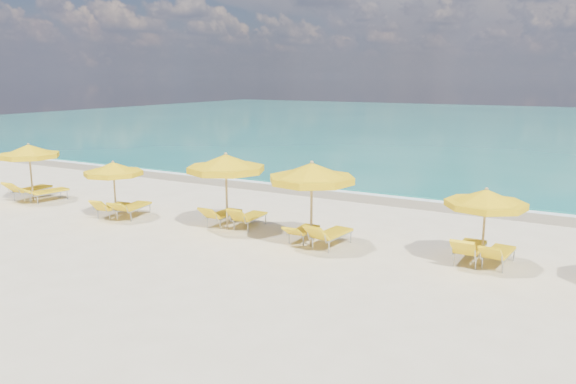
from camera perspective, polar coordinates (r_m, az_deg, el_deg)
The scene contains 20 objects.
ground_plane at distance 17.97m, azimuth -2.36°, elevation -4.59°, with size 120.00×120.00×0.00m, color beige.
ocean at distance 63.51m, azimuth 21.22°, elevation 6.35°, with size 120.00×80.00×0.30m, color #136B60.
wet_sand_band at distance 24.39m, azimuth 6.83°, elevation -0.32°, with size 120.00×2.60×0.01m, color tan.
foam_line at distance 25.11m, azimuth 7.53°, elevation 0.01°, with size 120.00×1.20×0.03m, color white.
whitecap_near at distance 35.44m, azimuth 3.87°, elevation 3.49°, with size 14.00×0.36×0.05m, color white.
umbrella_2 at distance 25.00m, azimuth -24.83°, elevation 3.73°, with size 3.09×3.09×2.40m.
umbrella_3 at distance 20.85m, azimuth -17.32°, elevation 2.21°, with size 2.35×2.35×2.11m.
umbrella_4 at distance 18.46m, azimuth -6.33°, elevation 2.85°, with size 2.59×2.59×2.61m.
umbrella_5 at distance 16.48m, azimuth 2.42°, elevation 1.88°, with size 3.07×3.07×2.62m.
umbrella_6 at distance 15.69m, azimuth 19.46°, elevation -0.70°, with size 2.53×2.53×2.17m.
lounger_2_left at distance 25.82m, azimuth -24.59°, elevation -0.08°, with size 0.79×2.03×0.90m.
lounger_2_right at distance 25.04m, azimuth -23.21°, elevation -0.32°, with size 0.97×2.07×0.77m.
lounger_3_left at distance 21.53m, azimuth -17.38°, elevation -1.81°, with size 0.82×1.73×0.80m.
lounger_3_right at distance 21.17m, azimuth -15.45°, elevation -1.86°, with size 0.99×2.02×0.79m.
lounger_4_left at distance 19.51m, azimuth -6.59°, elevation -2.67°, with size 0.63×1.82×0.82m.
lounger_4_right at distance 19.08m, azimuth -3.94°, elevation -2.95°, with size 0.67×1.78×0.86m.
lounger_5_left at distance 17.53m, azimuth 1.57°, elevation -4.33°, with size 0.60×1.67×0.68m.
lounger_5_right at distance 16.97m, azimuth 4.42°, elevation -4.77°, with size 0.86×1.95×0.88m.
lounger_6_left at distance 16.36m, azimuth 17.95°, elevation -5.94°, with size 0.68×1.92×0.91m.
lounger_6_right at distance 16.30m, azimuth 20.57°, elevation -6.28°, with size 0.76×1.81×0.80m.
Camera 1 is at (9.11, -14.65, 5.03)m, focal length 35.00 mm.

